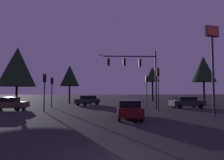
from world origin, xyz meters
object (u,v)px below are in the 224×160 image
(traffic_light_corner_left, at_px, (52,86))
(traffic_light_far_side, at_px, (44,85))
(traffic_signal_mast_arm, at_px, (138,68))
(car_nearside_lane, at_px, (129,109))
(tree_center_horizon, at_px, (152,75))
(tree_left_far, at_px, (203,69))
(car_far_lane, at_px, (88,100))
(store_sign_illuminated, at_px, (212,51))
(car_crossing_left, at_px, (187,102))
(tree_right_cluster, at_px, (17,67))
(traffic_light_median, at_px, (158,81))
(car_crossing_right, at_px, (8,103))
(traffic_light_corner_right, at_px, (147,85))
(tree_behind_sign, at_px, (70,76))

(traffic_light_corner_left, xyz_separation_m, traffic_light_far_side, (0.49, -5.29, 0.02))
(traffic_signal_mast_arm, xyz_separation_m, car_nearside_lane, (-2.33, -7.63, -4.25))
(tree_center_horizon, bearing_deg, tree_left_far, -64.01)
(car_far_lane, relative_size, store_sign_illuminated, 0.50)
(car_far_lane, bearing_deg, car_crossing_left, -24.06)
(car_far_lane, bearing_deg, tree_center_horizon, 37.57)
(traffic_light_corner_left, bearing_deg, tree_center_horizon, 37.34)
(traffic_signal_mast_arm, distance_m, tree_right_cluster, 17.34)
(traffic_light_median, height_order, tree_right_cluster, tree_right_cluster)
(traffic_light_median, distance_m, car_crossing_right, 17.48)
(traffic_signal_mast_arm, relative_size, traffic_light_far_side, 1.75)
(traffic_signal_mast_arm, bearing_deg, store_sign_illuminated, -47.23)
(tree_right_cluster, bearing_deg, traffic_light_median, -21.54)
(traffic_light_corner_right, xyz_separation_m, traffic_light_median, (-0.33, -6.30, 0.22))
(car_crossing_left, xyz_separation_m, store_sign_illuminated, (-0.93, -7.37, 5.21))
(traffic_light_far_side, bearing_deg, tree_behind_sign, 87.34)
(car_crossing_left, distance_m, tree_behind_sign, 20.45)
(car_far_lane, bearing_deg, traffic_light_corner_left, -143.31)
(traffic_light_corner_right, xyz_separation_m, traffic_light_far_side, (-12.93, -5.89, -0.24))
(traffic_light_median, height_order, car_crossing_left, traffic_light_median)
(store_sign_illuminated, bearing_deg, traffic_light_corner_right, 109.13)
(tree_behind_sign, distance_m, tree_center_horizon, 17.85)
(traffic_signal_mast_arm, distance_m, tree_behind_sign, 15.66)
(tree_center_horizon, bearing_deg, traffic_signal_mast_arm, -111.71)
(traffic_light_far_side, xyz_separation_m, tree_right_cluster, (-5.82, 6.87, 2.82))
(traffic_signal_mast_arm, distance_m, traffic_light_far_side, 11.10)
(traffic_light_corner_right, xyz_separation_m, car_nearside_lane, (-4.52, -11.73, -2.37))
(traffic_light_corner_right, bearing_deg, car_crossing_right, -166.59)
(tree_right_cluster, bearing_deg, tree_center_horizon, 27.57)
(traffic_signal_mast_arm, bearing_deg, traffic_light_median, -49.72)
(car_nearside_lane, relative_size, car_far_lane, 1.02)
(traffic_signal_mast_arm, bearing_deg, tree_left_far, 27.84)
(traffic_light_far_side, distance_m, tree_right_cluster, 9.44)
(tree_center_horizon, bearing_deg, tree_behind_sign, -162.49)
(tree_behind_sign, bearing_deg, car_far_lane, -53.88)
(car_crossing_right, bearing_deg, tree_right_cluster, 103.93)
(traffic_signal_mast_arm, xyz_separation_m, traffic_light_median, (1.86, -2.20, -1.65))
(traffic_signal_mast_arm, relative_size, tree_right_cluster, 0.84)
(traffic_light_corner_left, xyz_separation_m, car_nearside_lane, (8.90, -11.12, -2.12))
(car_nearside_lane, height_order, tree_center_horizon, tree_center_horizon)
(car_crossing_left, bearing_deg, car_nearside_lane, -135.92)
(tree_behind_sign, xyz_separation_m, tree_left_far, (22.31, -5.52, 0.77))
(traffic_light_corner_right, distance_m, tree_behind_sign, 14.71)
(store_sign_illuminated, height_order, tree_right_cluster, tree_right_cluster)
(traffic_light_median, bearing_deg, traffic_light_corner_right, 87.05)
(traffic_light_far_side, relative_size, car_crossing_left, 0.93)
(traffic_light_corner_left, relative_size, car_far_lane, 0.99)
(traffic_light_corner_left, bearing_deg, car_far_lane, 36.69)
(car_crossing_left, bearing_deg, traffic_light_median, -145.55)
(traffic_signal_mast_arm, distance_m, tree_center_horizon, 18.67)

